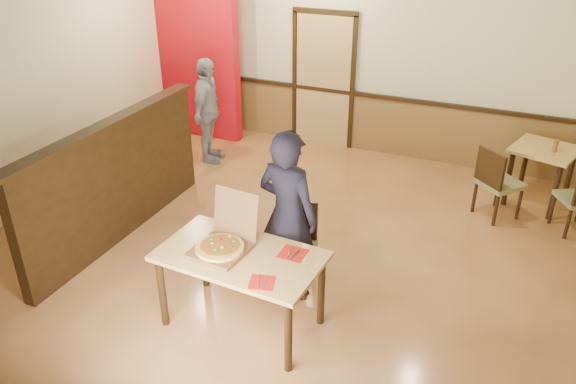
% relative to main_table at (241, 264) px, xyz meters
% --- Properties ---
extents(floor, '(7.00, 7.00, 0.00)m').
position_rel_main_table_xyz_m(floor, '(-0.09, 1.07, -0.68)').
color(floor, tan).
rests_on(floor, ground).
extents(ceiling, '(7.00, 7.00, 0.00)m').
position_rel_main_table_xyz_m(ceiling, '(-0.09, 1.07, 2.12)').
color(ceiling, black).
rests_on(ceiling, wall_back).
extents(wall_back, '(7.00, 0.00, 7.00)m').
position_rel_main_table_xyz_m(wall_back, '(-0.09, 4.57, 0.72)').
color(wall_back, beige).
rests_on(wall_back, floor).
extents(wall_left, '(0.00, 7.00, 7.00)m').
position_rel_main_table_xyz_m(wall_left, '(-3.59, 1.07, 0.72)').
color(wall_left, beige).
rests_on(wall_left, floor).
extents(wainscot_back, '(7.00, 0.04, 0.90)m').
position_rel_main_table_xyz_m(wainscot_back, '(-0.09, 4.54, -0.23)').
color(wainscot_back, brown).
rests_on(wainscot_back, floor).
extents(chair_rail_back, '(7.00, 0.06, 0.06)m').
position_rel_main_table_xyz_m(chair_rail_back, '(-0.09, 4.52, 0.24)').
color(chair_rail_back, black).
rests_on(chair_rail_back, wall_back).
extents(back_door, '(0.90, 0.06, 2.10)m').
position_rel_main_table_xyz_m(back_door, '(-0.89, 4.53, 0.37)').
color(back_door, tan).
rests_on(back_door, wall_back).
extents(booth_partition, '(0.20, 3.10, 1.44)m').
position_rel_main_table_xyz_m(booth_partition, '(-2.09, 0.87, 0.05)').
color(booth_partition, black).
rests_on(booth_partition, floor).
extents(red_accent_panel, '(1.60, 0.20, 2.78)m').
position_rel_main_table_xyz_m(red_accent_panel, '(-2.99, 4.07, 0.72)').
color(red_accent_panel, '#AE0C19').
rests_on(red_accent_panel, floor).
extents(main_table, '(1.52, 0.93, 0.79)m').
position_rel_main_table_xyz_m(main_table, '(0.00, 0.00, 0.00)').
color(main_table, tan).
rests_on(main_table, floor).
extents(diner_chair, '(0.51, 0.51, 0.92)m').
position_rel_main_table_xyz_m(diner_chair, '(0.18, 0.79, -0.18)').
color(diner_chair, olive).
rests_on(diner_chair, floor).
extents(side_chair_left, '(0.65, 0.65, 0.94)m').
position_rel_main_table_xyz_m(side_chair_left, '(1.96, 3.08, -0.17)').
color(side_chair_left, olive).
rests_on(side_chair_left, floor).
extents(side_table, '(0.93, 0.93, 0.80)m').
position_rel_main_table_xyz_m(side_table, '(2.46, 3.68, -0.06)').
color(side_table, tan).
rests_on(side_table, floor).
extents(diner, '(0.72, 0.54, 1.78)m').
position_rel_main_table_xyz_m(diner, '(0.19, 0.65, 0.21)').
color(diner, black).
rests_on(diner, floor).
extents(passerby, '(0.60, 1.00, 1.60)m').
position_rel_main_table_xyz_m(passerby, '(-2.23, 3.17, 0.12)').
color(passerby, gray).
rests_on(passerby, floor).
extents(pizza_box, '(0.51, 0.59, 0.49)m').
position_rel_main_table_xyz_m(pizza_box, '(-0.18, 0.01, 0.17)').
color(pizza_box, brown).
rests_on(pizza_box, main_table).
extents(pizza, '(0.45, 0.45, 0.03)m').
position_rel_main_table_xyz_m(pizza, '(-0.18, -0.04, 0.16)').
color(pizza, '#FAD25B').
rests_on(pizza, pizza_box).
extents(napkin_near, '(0.26, 0.26, 0.01)m').
position_rel_main_table_xyz_m(napkin_near, '(0.36, -0.30, 0.11)').
color(napkin_near, red).
rests_on(napkin_near, main_table).
extents(napkin_far, '(0.23, 0.23, 0.01)m').
position_rel_main_table_xyz_m(napkin_far, '(0.43, 0.20, 0.11)').
color(napkin_far, red).
rests_on(napkin_far, main_table).
extents(condiment, '(0.06, 0.06, 0.16)m').
position_rel_main_table_xyz_m(condiment, '(2.56, 3.60, 0.20)').
color(condiment, brown).
rests_on(condiment, side_table).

